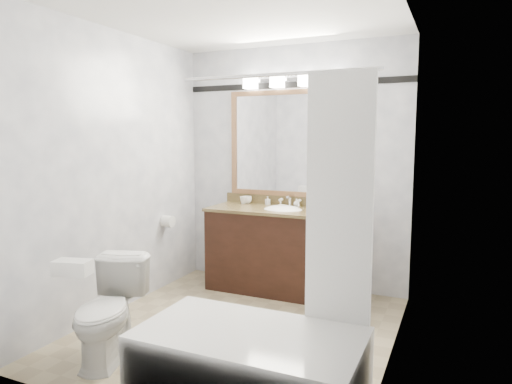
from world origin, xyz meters
TOP-DOWN VIEW (x-y plane):
  - room at (0.00, 0.00)m, footprint 2.42×2.62m
  - vanity at (0.00, 1.02)m, footprint 1.53×0.58m
  - mirror at (0.00, 1.28)m, footprint 1.40×0.04m
  - vanity_light_bar at (0.00, 1.23)m, footprint 1.02×0.14m
  - accent_stripe at (0.00, 1.29)m, footprint 2.40×0.01m
  - bathtub at (0.55, -0.90)m, footprint 1.30×0.75m
  - tp_roll at (-1.14, 0.66)m, footprint 0.11×0.12m
  - toilet at (-0.61, -0.81)m, footprint 0.58×0.77m
  - tissue_box at (-0.61, -1.12)m, footprint 0.25×0.18m
  - coffee_maker at (0.61, 1.03)m, footprint 0.19×0.24m
  - cup_left at (-0.49, 1.22)m, footprint 0.13×0.13m
  - cup_right at (-0.52, 1.19)m, footprint 0.11×0.11m
  - soap_bottle_a at (-0.25, 1.22)m, footprint 0.05×0.05m
  - soap_bottle_b at (0.07, 1.23)m, footprint 0.08×0.08m
  - soap_bar at (-0.05, 1.13)m, footprint 0.09×0.07m

SIDE VIEW (x-z plane):
  - bathtub at x=0.55m, z-range -0.70..1.26m
  - toilet at x=-0.61m, z-range 0.00..0.70m
  - vanity at x=0.00m, z-range -0.04..0.93m
  - tp_roll at x=-1.14m, z-range 0.64..0.76m
  - tissue_box at x=-0.61m, z-range 0.70..0.79m
  - soap_bar at x=-0.05m, z-range 0.85..0.88m
  - cup_right at x=-0.52m, z-range 0.85..0.93m
  - cup_left at x=-0.49m, z-range 0.85..0.93m
  - soap_bottle_b at x=0.07m, z-range 0.85..0.93m
  - soap_bottle_a at x=-0.25m, z-range 0.85..0.94m
  - coffee_maker at x=0.61m, z-range 0.86..1.22m
  - room at x=0.00m, z-range -0.01..2.51m
  - mirror at x=0.00m, z-range 0.95..2.05m
  - accent_stripe at x=0.00m, z-range 2.07..2.13m
  - vanity_light_bar at x=0.00m, z-range 2.07..2.19m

